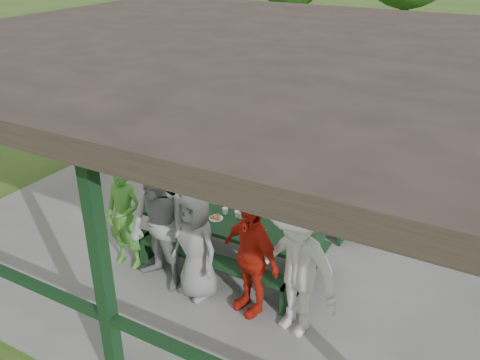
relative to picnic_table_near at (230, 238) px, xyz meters
The scene contains 15 objects.
ground 1.33m from the picnic_table_near, 89.91° to the left, with size 90.00×90.00×0.00m, color #2F5119.
concrete_slab 1.31m from the picnic_table_near, 89.91° to the left, with size 10.00×8.00×0.10m, color slate.
pavilion_structure 2.85m from the picnic_table_near, 89.91° to the left, with size 10.60×8.60×3.24m.
picnic_table_near is the anchor object (origin of this frame).
picnic_table_far 2.01m from the picnic_table_near, 85.60° to the left, with size 2.67×1.39×0.75m.
table_setting 0.31m from the picnic_table_near, behind, with size 2.28×0.45×0.10m.
contestant_green 1.61m from the picnic_table_near, 151.23° to the right, with size 0.62×0.40×1.69m, color #479030.
contestant_grey_left 1.19m from the picnic_table_near, 124.44° to the right, with size 0.94×0.73×1.93m, color gray.
contestant_grey_mid 0.90m from the picnic_table_near, 93.26° to the right, with size 0.79×0.51×1.61m, color gray.
contestant_red 1.13m from the picnic_table_near, 44.96° to the right, with size 0.98×0.41×1.68m, color red.
contestant_white_fedora 1.74m from the picnic_table_near, 29.98° to the right, with size 1.39×1.00×1.99m.
spectator_lblue 2.83m from the picnic_table_near, 103.44° to the left, with size 1.55×0.49×1.67m, color #7D9CC1.
spectator_blue 3.59m from the picnic_table_near, 112.14° to the left, with size 0.60×0.39×1.65m, color #4470B2.
spectator_grey 3.31m from the picnic_table_near, 58.11° to the left, with size 0.82×0.64×1.68m, color gray.
farm_trailer 10.27m from the picnic_table_near, 101.51° to the left, with size 3.60×1.85×1.25m.
Camera 1 is at (3.34, -6.85, 4.75)m, focal length 38.00 mm.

